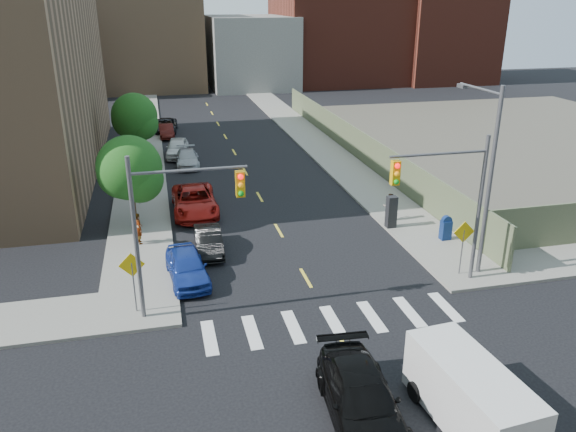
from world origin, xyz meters
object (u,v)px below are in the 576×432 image
parked_car_red (195,201)px  mailbox (446,228)px  parked_car_black (209,241)px  parked_car_white (177,148)px  pedestrian_west (139,228)px  parked_car_silver (187,158)px  parked_car_maroon (166,131)px  parked_car_blue (187,266)px  black_sedan (361,399)px  cargo_van (467,393)px  pedestrian_east (389,206)px  parked_car_grey (165,125)px  payphone (391,212)px

parked_car_red → mailbox: size_ratio=4.18×
parked_car_black → parked_car_white: (-0.60, 19.68, 0.13)m
parked_car_black → pedestrian_west: (-3.52, 1.67, 0.37)m
parked_car_silver → parked_car_white: (-0.60, 3.08, 0.13)m
parked_car_maroon → parked_car_blue: bearing=-92.0°
parked_car_red → black_sedan: size_ratio=1.07×
mailbox → pedestrian_west: pedestrian_west is taller
parked_car_black → parked_car_white: parked_car_white is taller
black_sedan → pedestrian_west: 16.82m
parked_car_white → mailbox: 25.11m
cargo_van → parked_car_blue: bearing=118.8°
parked_car_white → pedestrian_east: (11.47, -17.85, 0.20)m
mailbox → parked_car_maroon: bearing=113.6°
parked_car_silver → pedestrian_west: bearing=-102.3°
parked_car_silver → parked_car_white: size_ratio=0.97×
parked_car_silver → pedestrian_east: 18.34m
parked_car_grey → parked_car_maroon: bearing=-84.8°
parked_car_silver → parked_car_maroon: bearing=98.1°
parked_car_black → parked_car_red: (-0.25, 5.96, 0.16)m
parked_car_silver → pedestrian_west: pedestrian_west is taller
parked_car_grey → black_sedan: black_sedan is taller
parked_car_grey → mailbox: 34.03m
parked_car_black → pedestrian_east: 11.03m
cargo_van → payphone: bearing=70.3°
parked_car_white → payphone: (11.10, -18.98, 0.32)m
parked_car_black → mailbox: (12.71, -1.61, 0.18)m
parked_car_black → parked_car_red: bearing=93.2°
parked_car_silver → pedestrian_east: (10.87, -14.77, 0.34)m
parked_car_red → pedestrian_west: (-3.27, -4.29, 0.21)m
parked_car_maroon → pedestrian_west: size_ratio=2.22×
parked_car_white → payphone: payphone is taller
mailbox → payphone: size_ratio=0.74×
parked_car_white → parked_car_silver: bearing=-73.0°
black_sedan → payphone: (7.10, 14.37, 0.30)m
parked_car_maroon → cargo_van: bearing=-81.4°
parked_car_blue → black_sedan: bearing=-71.7°
parked_car_silver → cargo_van: cargo_van is taller
pedestrian_west → pedestrian_east: size_ratio=1.05×
parked_car_maroon → mailbox: size_ratio=2.78×
parked_car_grey → mailbox: bearing=-60.5°
black_sedan → parked_car_silver: bearing=100.7°
parked_car_red → mailbox: (12.96, -7.57, 0.02)m
black_sedan → mailbox: (9.31, 12.05, 0.04)m
payphone → pedestrian_east: (0.37, 1.13, -0.11)m
parked_car_red → payphone: 11.97m
cargo_van → black_sedan: bearing=158.4°
parked_car_grey → cargo_van: size_ratio=0.93×
parked_car_silver → black_sedan: bearing=-82.6°
parked_car_silver → black_sedan: 30.46m
cargo_van → pedestrian_east: bearing=70.1°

